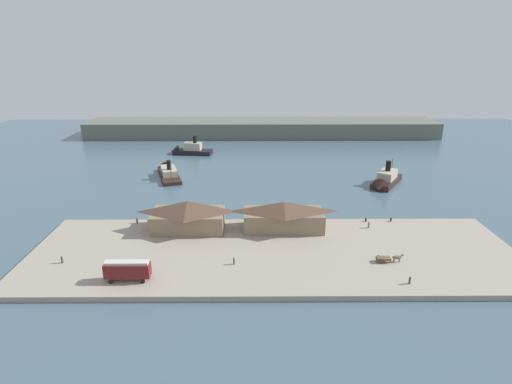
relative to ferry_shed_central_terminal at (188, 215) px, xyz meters
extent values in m
plane|color=#476070|center=(21.10, 9.95, -5.02)|extent=(320.00, 320.00, 0.00)
cube|color=#9E9384|center=(21.10, -12.05, -4.42)|extent=(110.00, 36.00, 1.20)
cube|color=gray|center=(21.10, 6.35, -4.52)|extent=(110.00, 0.80, 1.00)
cube|color=#847056|center=(0.00, 0.00, -1.45)|extent=(17.99, 9.58, 4.74)
pyramid|color=brown|center=(0.00, 0.00, 2.31)|extent=(18.35, 10.05, 2.77)
cube|color=#847056|center=(24.06, -0.08, -1.40)|extent=(19.89, 8.40, 4.83)
pyramid|color=brown|center=(24.06, -0.08, 2.26)|extent=(20.29, 8.82, 2.50)
cube|color=maroon|center=(-8.40, -24.22, -1.50)|extent=(8.93, 2.43, 2.83)
cube|color=beige|center=(-8.40, -24.22, 0.17)|extent=(8.57, 1.70, 0.50)
cylinder|color=black|center=(-5.27, -23.01, -3.37)|extent=(0.90, 0.18, 0.90)
cylinder|color=black|center=(-5.27, -25.44, -3.37)|extent=(0.90, 0.18, 0.90)
cylinder|color=black|center=(-11.52, -23.01, -3.37)|extent=(0.90, 0.18, 0.90)
cylinder|color=black|center=(-11.52, -25.44, -3.37)|extent=(0.90, 0.18, 0.90)
cube|color=brown|center=(44.44, -17.22, -2.97)|extent=(2.95, 1.52, 0.50)
cylinder|color=#4C3828|center=(43.56, -16.46, -3.22)|extent=(1.20, 0.10, 1.20)
cylinder|color=#4C3828|center=(43.56, -17.98, -3.22)|extent=(1.20, 0.10, 1.20)
ellipsoid|color=#7A6651|center=(47.31, -17.22, -2.72)|extent=(2.00, 0.70, 0.90)
ellipsoid|color=#7A6651|center=(48.41, -17.22, -2.17)|extent=(0.70, 0.32, 0.44)
cylinder|color=#7A6651|center=(47.91, -17.02, -3.32)|extent=(0.16, 0.16, 1.00)
cylinder|color=#7A6651|center=(47.91, -17.42, -3.32)|extent=(0.16, 0.16, 1.00)
cylinder|color=#7A6651|center=(46.71, -17.02, -3.32)|extent=(0.16, 0.16, 1.00)
cylinder|color=#7A6651|center=(46.71, -17.42, -3.32)|extent=(0.16, 0.16, 1.00)
cylinder|color=#6B5B4C|center=(12.32, -17.96, -3.08)|extent=(0.43, 0.43, 1.48)
sphere|color=#CCA889|center=(12.32, -17.96, -2.20)|extent=(0.27, 0.27, 0.27)
cylinder|color=#4C3D33|center=(-14.07, 3.80, -3.10)|extent=(0.42, 0.42, 1.43)
sphere|color=#CCA889|center=(-14.07, 3.80, -2.25)|extent=(0.26, 0.26, 0.26)
cylinder|color=#4C3D33|center=(-24.58, -17.16, -3.06)|extent=(0.44, 0.44, 1.50)
sphere|color=#CCA889|center=(-24.58, -17.16, -2.17)|extent=(0.28, 0.28, 0.28)
cylinder|color=#6B5B4C|center=(45.90, 0.40, -3.07)|extent=(0.44, 0.44, 1.50)
sphere|color=#CCA889|center=(45.90, 0.40, -2.18)|extent=(0.27, 0.27, 0.27)
cylinder|color=#4C3D33|center=(47.04, -25.83, -3.11)|extent=(0.41, 0.41, 1.41)
sphere|color=#CCA889|center=(47.04, -25.83, -2.27)|extent=(0.26, 0.26, 0.26)
cylinder|color=black|center=(52.88, 4.48, -3.37)|extent=(0.44, 0.44, 0.90)
cylinder|color=black|center=(46.22, 4.42, -3.37)|extent=(0.44, 0.44, 0.90)
cube|color=black|center=(62.29, 38.97, -4.08)|extent=(14.47, 17.66, 1.87)
cone|color=black|center=(57.64, 31.82, -4.08)|extent=(6.33, 5.60, 5.56)
cube|color=#B2A893|center=(62.29, 38.97, -1.69)|extent=(8.66, 9.70, 2.92)
cylinder|color=black|center=(62.30, 38.99, 1.51)|extent=(1.75, 1.75, 3.47)
cylinder|color=brown|center=(65.08, 43.25, -0.21)|extent=(0.24, 0.24, 5.87)
cube|color=black|center=(-14.04, 47.43, -4.39)|extent=(12.39, 21.98, 1.26)
cone|color=black|center=(-17.27, 57.47, -4.39)|extent=(6.50, 5.33, 5.61)
cube|color=#B2A893|center=(-14.04, 47.43, -2.65)|extent=(7.90, 11.41, 2.20)
cylinder|color=black|center=(-13.47, 45.66, 0.08)|extent=(1.61, 1.61, 3.26)
cylinder|color=brown|center=(-12.10, 41.41, -0.30)|extent=(0.24, 0.24, 6.92)
cube|color=black|center=(-10.03, 80.99, -4.10)|extent=(17.30, 8.18, 1.84)
cone|color=black|center=(-18.28, 82.10, -4.10)|extent=(3.69, 5.77, 5.42)
cube|color=#B2A893|center=(-10.03, 80.99, -1.58)|extent=(7.90, 5.11, 3.19)
cylinder|color=black|center=(-8.90, 80.84, 1.57)|extent=(1.60, 1.60, 3.11)
cube|color=#60665B|center=(21.10, 119.95, -1.02)|extent=(180.00, 24.00, 8.00)
camera|label=1|loc=(16.49, -96.17, 40.50)|focal=29.13mm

